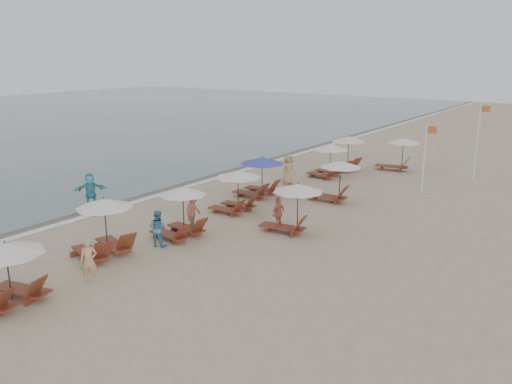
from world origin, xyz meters
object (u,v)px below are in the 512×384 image
Objects in this scene: lounger_station_3 at (235,190)px; inland_station_2 at (398,152)px; beachgoer_near at (89,261)px; beachgoer_far_b at (288,169)px; lounger_station_6 at (345,153)px; waterline_walker at (90,190)px; beachgoer_far_a at (278,213)px; lounger_station_0 at (5,273)px; beachgoer_mid_a at (158,228)px; inland_station_0 at (291,204)px; flag_pole_near at (425,155)px; lounger_station_1 at (102,229)px; lounger_station_5 at (327,159)px; lounger_station_2 at (179,213)px; inland_station_1 at (333,178)px; beachgoer_mid_b at (193,211)px; lounger_station_4 at (259,176)px.

inland_station_2 is at bearing 77.77° from lounger_station_3.
beachgoer_far_b is (-1.90, 15.90, 0.12)m from beachgoer_near.
lounger_station_6 is 21.52m from beachgoer_near.
inland_station_2 is 20.09m from waterline_walker.
lounger_station_6 reaches higher than waterline_walker.
lounger_station_6 is 1.60× the size of beachgoer_near.
lounger_station_3 reaches higher than beachgoer_far_a.
beachgoer_mid_a is at bearing 89.53° from lounger_station_0.
inland_station_0 is 0.96× the size of inland_station_2.
lounger_station_6 is at bearing 153.41° from flag_pole_near.
lounger_station_1 is 17.96m from flag_pole_near.
lounger_station_1 is 1.05× the size of lounger_station_3.
lounger_station_5 reaches higher than beachgoer_far_b.
lounger_station_5 is 3.21m from beachgoer_far_b.
lounger_station_0 reaches higher than beachgoer_near.
lounger_station_2 is 0.96× the size of lounger_station_3.
beachgoer_far_a is at bearing -73.60° from lounger_station_5.
lounger_station_1 reaches higher than waterline_walker.
lounger_station_1 reaches higher than beachgoer_near.
waterline_walker is (-9.88, -8.07, -0.41)m from inland_station_1.
lounger_station_3 reaches higher than lounger_station_0.
flag_pole_near is at bearing -56.27° from inland_station_2.
inland_station_1 reaches higher than beachgoer_near.
lounger_station_3 is at bearing -126.40° from flag_pole_near.
lounger_station_6 is 15.23m from beachgoer_mid_b.
lounger_station_2 reaches higher than inland_station_2.
lounger_station_3 is 0.88× the size of inland_station_1.
lounger_station_5 is 11.15m from inland_station_0.
lounger_station_6 reaches higher than beachgoer_far_b.
lounger_station_6 is (0.92, 8.87, 0.06)m from lounger_station_4.
beachgoer_near is at bearing -87.69° from lounger_station_6.
beachgoer_far_b is 0.45× the size of flag_pole_near.
lounger_station_0 is at bearing 76.35° from beachgoer_mid_a.
inland_station_0 is 1.80× the size of beachgoer_mid_a.
lounger_station_5 is 15.06m from beachgoer_mid_a.
lounger_station_1 is at bearing 87.31° from beachgoer_near.
inland_station_0 is at bearing 71.77° from lounger_station_0.
lounger_station_6 is 5.70m from beachgoer_far_b.
lounger_station_6 is (-0.14, 24.05, 0.13)m from lounger_station_0.
lounger_station_2 is at bearing -137.21° from inland_station_0.
waterline_walker is at bearing -137.29° from flag_pole_near.
flag_pole_near is (6.51, 8.84, 1.11)m from lounger_station_3.
flag_pole_near reaches higher than lounger_station_3.
beachgoer_mid_b is (0.13, -3.20, -0.27)m from lounger_station_3.
beachgoer_near is 1.08× the size of beachgoer_far_a.
inland_station_0 is 10.24m from flag_pole_near.
lounger_station_3 is 1.56× the size of beachgoer_near.
lounger_station_0 is at bearing -78.26° from lounger_station_1.
beachgoer_far_b is 7.92m from flag_pole_near.
inland_station_0 is at bearing -73.90° from lounger_station_6.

